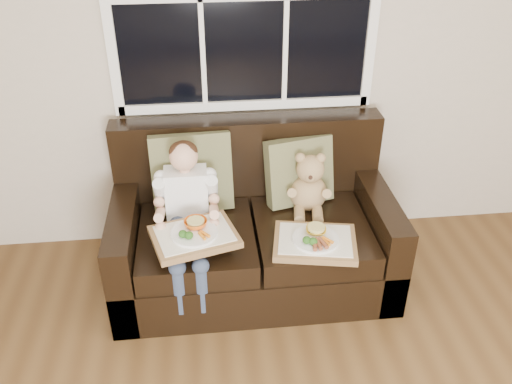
{
  "coord_description": "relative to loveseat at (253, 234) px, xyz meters",
  "views": [
    {
      "loc": [
        -0.75,
        -0.74,
        2.34
      ],
      "look_at": [
        -0.47,
        1.85,
        0.72
      ],
      "focal_mm": 38.0,
      "sensor_mm": 36.0,
      "label": 1
    }
  ],
  "objects": [
    {
      "name": "loveseat",
      "position": [
        0.0,
        0.0,
        0.0
      ],
      "size": [
        1.7,
        0.92,
        0.96
      ],
      "color": "black",
      "rests_on": "ground"
    },
    {
      "name": "pillow_left",
      "position": [
        -0.36,
        0.15,
        0.39
      ],
      "size": [
        0.51,
        0.26,
        0.5
      ],
      "rotation": [
        -0.21,
        0.0,
        0.09
      ],
      "color": "olive",
      "rests_on": "loveseat"
    },
    {
      "name": "pillow_right",
      "position": [
        0.31,
        0.15,
        0.35
      ],
      "size": [
        0.46,
        0.29,
        0.44
      ],
      "rotation": [
        -0.21,
        0.0,
        0.24
      ],
      "color": "olive",
      "rests_on": "loveseat"
    },
    {
      "name": "child",
      "position": [
        -0.39,
        -0.12,
        0.32
      ],
      "size": [
        0.36,
        0.59,
        0.82
      ],
      "color": "white",
      "rests_on": "loveseat"
    },
    {
      "name": "teddy_bear",
      "position": [
        0.36,
        0.04,
        0.3
      ],
      "size": [
        0.26,
        0.32,
        0.41
      ],
      "rotation": [
        0.0,
        0.0,
        -0.16
      ],
      "color": "tan",
      "rests_on": "loveseat"
    },
    {
      "name": "tray_left",
      "position": [
        -0.36,
        -0.34,
        0.27
      ],
      "size": [
        0.53,
        0.45,
        0.1
      ],
      "rotation": [
        0.0,
        0.0,
        0.27
      ],
      "color": "olive",
      "rests_on": "child"
    },
    {
      "name": "tray_right",
      "position": [
        0.32,
        -0.34,
        0.17
      ],
      "size": [
        0.52,
        0.44,
        0.11
      ],
      "rotation": [
        0.0,
        0.0,
        -0.19
      ],
      "color": "olive",
      "rests_on": "loveseat"
    }
  ]
}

